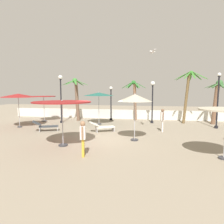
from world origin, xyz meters
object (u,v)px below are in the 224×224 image
patio_umbrella_4 (62,104)px  lamp_post_2 (218,99)px  lounge_chair_1 (46,126)px  palm_tree_0 (188,89)px  palm_tree_3 (217,96)px  patio_umbrella_5 (18,96)px  palm_tree_2 (134,95)px  lounge_chair_0 (102,126)px  lamp_post_1 (61,93)px  palm_tree_1 (76,94)px  seagull_0 (153,52)px  patio_umbrella_2 (99,94)px  patio_umbrella_1 (44,98)px  patio_umbrella_3 (135,98)px  lamp_post_3 (153,96)px  guest_0 (162,118)px  guest_1 (83,135)px  lamp_post_0 (111,101)px

patio_umbrella_4 → lamp_post_2: (10.11, 7.03, 0.03)m
lounge_chair_1 → lamp_post_2: bearing=15.0°
palm_tree_0 → lounge_chair_1: bearing=-153.5°
palm_tree_3 → patio_umbrella_5: bearing=-164.7°
palm_tree_2 → lounge_chair_0: (-1.93, -6.39, -2.22)m
lamp_post_1 → lounge_chair_1: lamp_post_1 is taller
palm_tree_1 → seagull_0: size_ratio=3.14×
patio_umbrella_5 → palm_tree_2: 10.84m
patio_umbrella_2 → patio_umbrella_5: patio_umbrella_2 is taller
palm_tree_3 → lamp_post_2: 2.18m
patio_umbrella_1 → patio_umbrella_5: bearing=-96.8°
patio_umbrella_3 → seagull_0: size_ratio=2.12×
patio_umbrella_2 → palm_tree_1: (-2.78, 1.78, -0.00)m
patio_umbrella_1 → lamp_post_3: size_ratio=0.68×
lamp_post_1 → seagull_0: size_ratio=3.28×
palm_tree_1 → lounge_chair_1: bearing=-95.0°
patio_umbrella_4 → lamp_post_3: 10.08m
lounge_chair_1 → guest_0: bearing=8.5°
palm_tree_3 → guest_1: 14.04m
patio_umbrella_1 → patio_umbrella_4: bearing=-55.0°
lamp_post_1 → lounge_chair_0: 6.28m
patio_umbrella_1 → lamp_post_3: bearing=4.6°
patio_umbrella_1 → patio_umbrella_4: size_ratio=0.84×
lamp_post_0 → seagull_0: 8.10m
patio_umbrella_4 → lamp_post_2: size_ratio=0.71×
lamp_post_1 → palm_tree_2: bearing=24.6°
patio_umbrella_5 → lounge_chair_1: (2.94, -1.05, -2.24)m
patio_umbrella_2 → lounge_chair_1: (-3.25, -3.61, -2.31)m
lamp_post_1 → lamp_post_3: bearing=9.4°
patio_umbrella_1 → palm_tree_2: palm_tree_2 is taller
patio_umbrella_5 → palm_tree_2: size_ratio=0.71×
patio_umbrella_3 → palm_tree_2: palm_tree_2 is taller
palm_tree_1 → lamp_post_2: (12.63, -1.87, -0.33)m
palm_tree_2 → lounge_chair_1: bearing=-132.0°
palm_tree_1 → seagull_0: seagull_0 is taller
patio_umbrella_1 → patio_umbrella_5: patio_umbrella_5 is taller
patio_umbrella_3 → lamp_post_3: (1.18, 6.84, -0.05)m
seagull_0 → lounge_chair_0: bearing=175.8°
lamp_post_2 → guest_1: size_ratio=2.66×
patio_umbrella_2 → lamp_post_1: 3.73m
lamp_post_1 → lounge_chair_0: (4.74, -3.33, -2.45)m
palm_tree_1 → lamp_post_0: (3.39, 0.88, -0.72)m
palm_tree_2 → seagull_0: bearing=-76.2°
guest_0 → palm_tree_1: bearing=153.5°
patio_umbrella_5 → lamp_post_1: size_ratio=0.65×
patio_umbrella_3 → palm_tree_2: bearing=94.1°
patio_umbrella_5 → lounge_chair_0: 7.57m
palm_tree_3 → guest_1: (-9.01, -10.66, -1.54)m
lounge_chair_0 → seagull_0: bearing=-4.2°
patio_umbrella_5 → lamp_post_2: size_ratio=0.65×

